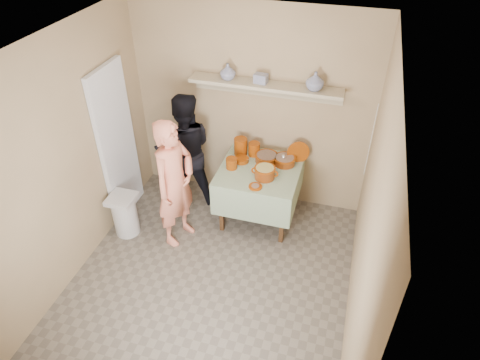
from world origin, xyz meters
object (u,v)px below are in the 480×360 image
(person_helper, at_px, (185,151))
(cazuela_rice, at_px, (265,172))
(serving_table, at_px, (260,177))
(trash_bin, at_px, (125,214))
(person_cook, at_px, (175,184))

(person_helper, xyz_separation_m, cazuela_rice, (1.11, -0.23, 0.06))
(serving_table, relative_size, cazuela_rice, 2.95)
(cazuela_rice, bearing_deg, person_helper, 168.26)
(serving_table, relative_size, trash_bin, 1.74)
(person_cook, distance_m, cazuela_rice, 1.05)
(person_cook, distance_m, trash_bin, 0.86)
(person_helper, distance_m, serving_table, 1.03)
(person_cook, xyz_separation_m, serving_table, (0.85, 0.63, -0.17))
(person_helper, bearing_deg, serving_table, 150.02)
(person_cook, relative_size, trash_bin, 2.89)
(person_cook, xyz_separation_m, trash_bin, (-0.67, -0.12, -0.53))
(serving_table, bearing_deg, cazuela_rice, -58.97)
(cazuela_rice, xyz_separation_m, trash_bin, (-1.61, -0.59, -0.56))
(person_cook, height_order, person_helper, person_cook)
(serving_table, bearing_deg, person_helper, 175.93)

